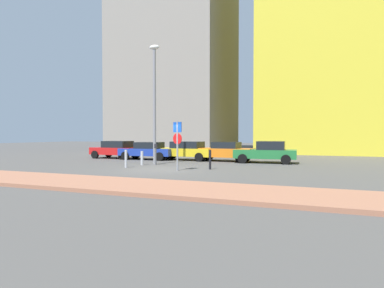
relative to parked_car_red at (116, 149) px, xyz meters
name	(u,v)px	position (x,y,z in m)	size (l,w,h in m)	color
ground_plane	(160,170)	(7.45, -6.60, -0.76)	(120.00, 120.00, 0.00)	#4C4947
sidewalk_brick	(91,183)	(7.45, -12.50, -0.69)	(40.00, 3.08, 0.14)	#9E664C
parked_car_red	(116,149)	(0.00, 0.00, 0.00)	(4.00, 2.11, 1.43)	red
parked_car_blue	(148,150)	(3.13, -0.24, -0.04)	(4.36, 2.03, 1.37)	#1E389E
parked_car_yellow	(186,150)	(6.11, 0.33, -0.01)	(4.67, 2.14, 1.43)	gold
parked_car_orange	(224,151)	(9.16, 0.41, -0.02)	(4.41, 2.10, 1.41)	orange
parked_car_green	(267,152)	(12.27, 0.03, 0.00)	(4.26, 2.07, 1.50)	#237238
parking_sign_post	(177,140)	(8.49, -6.58, 0.91)	(0.59, 0.19, 2.66)	gray
parking_meter	(156,151)	(5.84, -4.05, 0.13)	(0.18, 0.14, 1.36)	#4C4C51
street_lamp	(154,95)	(5.54, -3.64, 3.79)	(0.70, 0.36, 7.82)	gray
traffic_bollard_near	(210,160)	(9.96, -5.38, -0.21)	(0.13, 0.13, 1.09)	black
traffic_bollard_mid	(142,158)	(5.07, -4.49, -0.31)	(0.18, 0.18, 0.89)	#B7B7BC
traffic_bollard_far	(126,159)	(5.02, -6.27, -0.23)	(0.15, 0.15, 1.05)	#B7B7BC
building_colorful_midrise	(353,34)	(19.01, 18.40, 12.49)	(19.14, 16.86, 26.50)	gold
building_under_construction	(176,62)	(-1.84, 16.31, 10.68)	(13.47, 12.97, 22.88)	gray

